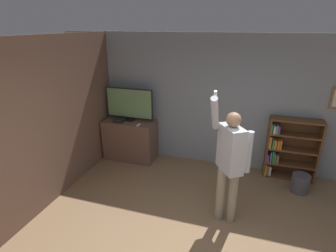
{
  "coord_description": "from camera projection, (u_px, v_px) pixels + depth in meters",
  "views": [
    {
      "loc": [
        0.41,
        -2.29,
        2.84
      ],
      "look_at": [
        -0.86,
        1.75,
        1.19
      ],
      "focal_mm": 28.0,
      "sensor_mm": 36.0,
      "label": 1
    }
  ],
  "objects": [
    {
      "name": "remote_loose",
      "position": [
        138.0,
        125.0,
        5.41
      ],
      "size": [
        0.05,
        0.14,
        0.02
      ],
      "color": "white",
      "rests_on": "tv_ledge"
    },
    {
      "name": "waste_bin",
      "position": [
        300.0,
        183.0,
        4.7
      ],
      "size": [
        0.31,
        0.31,
        0.34
      ],
      "color": "#4C4C51",
      "rests_on": "ground_plane"
    },
    {
      "name": "wall_side_brick",
      "position": [
        69.0,
        113.0,
        4.69
      ],
      "size": [
        0.06,
        4.46,
        2.7
      ],
      "color": "brown",
      "rests_on": "ground_plane"
    },
    {
      "name": "television",
      "position": [
        130.0,
        104.0,
        5.58
      ],
      "size": [
        1.04,
        0.22,
        0.71
      ],
      "color": "black",
      "rests_on": "tv_ledge"
    },
    {
      "name": "bookshelf",
      "position": [
        287.0,
        149.0,
        5.03
      ],
      "size": [
        0.93,
        0.28,
        1.21
      ],
      "color": "brown",
      "rests_on": "ground_plane"
    },
    {
      "name": "tv_ledge",
      "position": [
        130.0,
        140.0,
        5.82
      ],
      "size": [
        1.12,
        0.54,
        0.88
      ],
      "color": "brown",
      "rests_on": "ground_plane"
    },
    {
      "name": "game_console",
      "position": [
        119.0,
        121.0,
        5.6
      ],
      "size": [
        0.2,
        0.18,
        0.06
      ],
      "color": "black",
      "rests_on": "tv_ledge"
    },
    {
      "name": "person",
      "position": [
        230.0,
        159.0,
        3.69
      ],
      "size": [
        0.57,
        0.57,
        2.08
      ],
      "rotation": [
        0.0,
        0.0,
        -0.99
      ],
      "color": "gray",
      "rests_on": "ground_plane"
    },
    {
      "name": "wall_back",
      "position": [
        226.0,
        103.0,
        5.26
      ],
      "size": [
        7.16,
        0.09,
        2.7
      ],
      "color": "gray",
      "rests_on": "ground_plane"
    }
  ]
}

